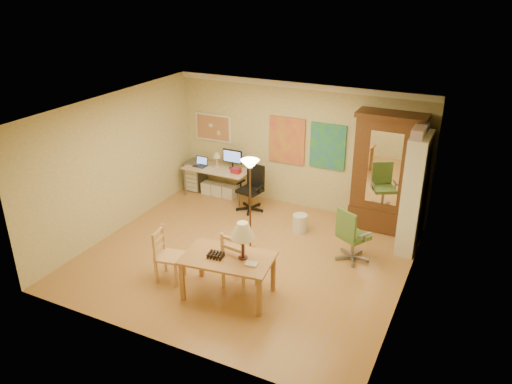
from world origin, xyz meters
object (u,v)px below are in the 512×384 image
at_px(dining_table, 233,250).
at_px(armoire, 385,180).
at_px(office_chair_black, 251,198).
at_px(office_chair_green, 351,246).
at_px(bookshelf, 414,194).
at_px(computer_desk, 219,179).

distance_m(dining_table, armoire, 3.67).
relative_size(office_chair_black, office_chair_green, 0.99).
bearing_deg(armoire, office_chair_black, -171.37).
distance_m(armoire, bookshelf, 0.85).
xyz_separation_m(computer_desk, office_chair_black, (0.97, -0.33, -0.15)).
bearing_deg(office_chair_black, armoire, 8.63).
relative_size(dining_table, office_chair_green, 1.47).
relative_size(armoire, bookshelf, 1.08).
xyz_separation_m(dining_table, office_chair_green, (1.36, 1.86, -0.56)).
relative_size(dining_table, armoire, 0.63).
distance_m(dining_table, office_chair_green, 2.37).
xyz_separation_m(dining_table, computer_desk, (-2.13, 3.24, -0.41)).
height_order(computer_desk, office_chair_green, computer_desk).
bearing_deg(bookshelf, armoire, 137.92).
distance_m(dining_table, computer_desk, 3.90).
distance_m(office_chair_black, bookshelf, 3.43).
bearing_deg(bookshelf, dining_table, -128.30).
distance_m(dining_table, bookshelf, 3.52).
relative_size(dining_table, bookshelf, 0.68).
xyz_separation_m(computer_desk, office_chair_green, (3.48, -1.38, -0.14)).
bearing_deg(dining_table, bookshelf, 51.70).
relative_size(office_chair_black, bookshelf, 0.46).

